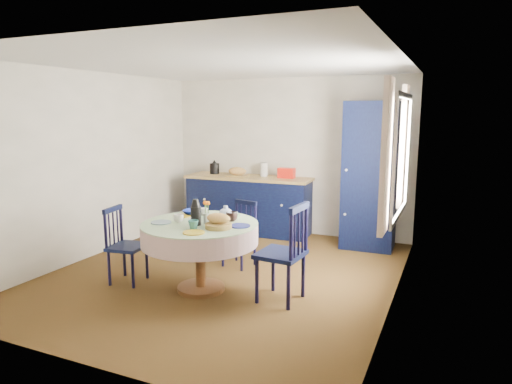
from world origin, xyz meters
TOP-DOWN VIEW (x-y plane):
  - floor at (0.00, 0.00)m, footprint 4.50×4.50m
  - ceiling at (0.00, 0.00)m, footprint 4.50×4.50m
  - wall_back at (0.00, 2.25)m, footprint 4.00×0.02m
  - wall_left at (-2.00, 0.00)m, footprint 0.02×4.50m
  - wall_right at (2.00, 0.00)m, footprint 0.02×4.50m
  - window at (1.95, 0.30)m, footprint 0.10×1.74m
  - kitchen_counter at (-0.56, 1.96)m, footprint 2.10×0.73m
  - pantry_cabinet at (1.40, 1.85)m, footprint 0.76×0.56m
  - dining_table at (0.01, -0.55)m, footprint 1.27×1.27m
  - chair_left at (-0.93, -0.68)m, footprint 0.43×0.45m
  - chair_far at (0.04, 0.39)m, footprint 0.44×0.42m
  - chair_right at (0.96, -0.45)m, footprint 0.48×0.50m
  - mug_a at (-0.22, -0.62)m, footprint 0.11×0.11m
  - mug_b at (0.10, -0.83)m, footprint 0.11×0.11m
  - mug_c at (0.29, -0.34)m, footprint 0.13×0.13m
  - mug_d at (-0.14, -0.22)m, footprint 0.09×0.09m
  - cobalt_bowl at (-0.27, -0.24)m, footprint 0.24×0.24m

SIDE VIEW (x-z plane):
  - floor at x=0.00m, z-range 0.00..0.00m
  - chair_far at x=0.04m, z-range 0.01..0.84m
  - chair_left at x=-0.93m, z-range 0.01..0.89m
  - kitchen_counter at x=-0.56m, z-range -0.11..1.06m
  - chair_right at x=0.96m, z-range 0.01..1.06m
  - dining_table at x=0.01m, z-range 0.12..1.17m
  - cobalt_bowl at x=-0.27m, z-range 0.77..0.83m
  - mug_d at x=-0.14m, z-range 0.77..0.86m
  - mug_a at x=-0.22m, z-range 0.77..0.86m
  - mug_b at x=0.10m, z-range 0.77..0.87m
  - mug_c at x=0.29m, z-range 0.77..0.87m
  - pantry_cabinet at x=1.40m, z-range 0.00..2.11m
  - wall_back at x=0.00m, z-range 0.00..2.50m
  - wall_left at x=-2.00m, z-range 0.00..2.50m
  - wall_right at x=2.00m, z-range 0.00..2.50m
  - window at x=1.95m, z-range 0.80..2.25m
  - ceiling at x=0.00m, z-range 2.50..2.50m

